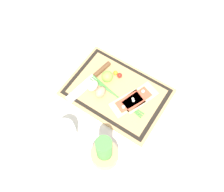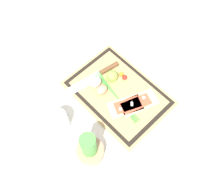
# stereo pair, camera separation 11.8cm
# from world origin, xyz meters

# --- Properties ---
(ground_plane) EXTENTS (6.00, 6.00, 0.00)m
(ground_plane) POSITION_xyz_m (0.00, 0.00, 0.00)
(ground_plane) COLOR silver
(cutting_board) EXTENTS (0.46, 0.32, 0.02)m
(cutting_board) POSITION_xyz_m (0.00, 0.00, 0.01)
(cutting_board) COLOR tan
(cutting_board) RESTS_ON ground_plane
(pizza_slice_near) EXTENTS (0.14, 0.19, 0.02)m
(pizza_slice_near) POSITION_xyz_m (-0.10, -0.02, 0.02)
(pizza_slice_near) COLOR #DBBC7F
(pizza_slice_near) RESTS_ON cutting_board
(pizza_slice_far) EXTENTS (0.14, 0.17, 0.02)m
(pizza_slice_far) POSITION_xyz_m (-0.07, 0.03, 0.02)
(pizza_slice_far) COLOR #DBBC7F
(pizza_slice_far) RESTS_ON cutting_board
(knife) EXTENTS (0.08, 0.27, 0.02)m
(knife) POSITION_xyz_m (0.13, -0.02, 0.03)
(knife) COLOR silver
(knife) RESTS_ON cutting_board
(egg_brown) EXTENTS (0.04, 0.06, 0.04)m
(egg_brown) POSITION_xyz_m (0.05, 0.05, 0.04)
(egg_brown) COLOR tan
(egg_brown) RESTS_ON cutting_board
(egg_pink) EXTENTS (0.04, 0.06, 0.04)m
(egg_pink) POSITION_xyz_m (0.10, 0.05, 0.04)
(egg_pink) COLOR beige
(egg_pink) RESTS_ON cutting_board
(lime) EXTENTS (0.06, 0.06, 0.06)m
(lime) POSITION_xyz_m (0.07, -0.03, 0.05)
(lime) COLOR #7FB742
(lime) RESTS_ON cutting_board
(cherry_tomato_red) EXTENTS (0.02, 0.02, 0.02)m
(cherry_tomato_red) POSITION_xyz_m (0.03, -0.07, 0.03)
(cherry_tomato_red) COLOR red
(cherry_tomato_red) RESTS_ON cutting_board
(cherry_tomato_yellow) EXTENTS (0.02, 0.02, 0.02)m
(cherry_tomato_yellow) POSITION_xyz_m (0.06, -0.07, 0.03)
(cherry_tomato_yellow) COLOR orange
(cherry_tomato_yellow) RESTS_ON cutting_board
(scallion_bunch) EXTENTS (0.31, 0.07, 0.01)m
(scallion_bunch) POSITION_xyz_m (-0.01, 0.02, 0.02)
(scallion_bunch) COLOR #47933D
(scallion_bunch) RESTS_ON cutting_board
(herb_pot) EXTENTS (0.11, 0.11, 0.20)m
(herb_pot) POSITION_xyz_m (-0.12, 0.28, 0.07)
(herb_pot) COLOR #AD7A5B
(herb_pot) RESTS_ON ground_plane
(sauce_jar) EXTENTS (0.09, 0.09, 0.10)m
(sauce_jar) POSITION_xyz_m (0.07, 0.29, 0.04)
(sauce_jar) COLOR silver
(sauce_jar) RESTS_ON ground_plane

